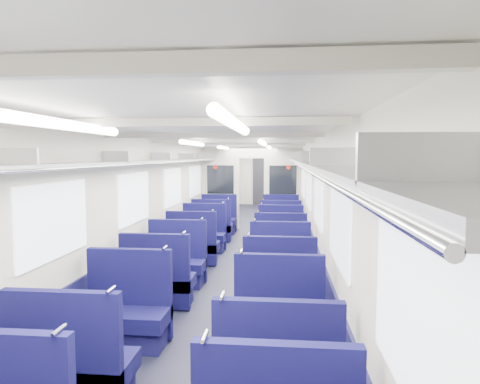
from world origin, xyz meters
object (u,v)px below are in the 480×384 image
seat_6 (126,315)px  seat_18 (218,221)px  seat_9 (280,287)px  seat_15 (280,239)px  bulkhead (252,186)px  seat_16 (212,228)px  seat_13 (280,250)px  seat_19 (281,221)px  seat_11 (280,268)px  seat_4 (71,371)px  seat_7 (279,325)px  end_door (262,181)px  seat_8 (158,283)px  seat_10 (176,264)px  seat_14 (204,236)px  seat_12 (193,247)px  seat_17 (281,229)px

seat_6 → seat_18: bearing=90.0°
seat_9 → seat_15: size_ratio=1.00×
bulkhead → seat_6: 7.67m
seat_16 → seat_6: bearing=-90.0°
seat_13 → seat_19: bearing=90.0°
seat_11 → seat_13: same height
seat_15 → bulkhead: bearing=105.0°
seat_19 → seat_4: bearing=-101.5°
seat_7 → seat_19: same height
bulkhead → seat_7: 7.77m
end_door → seat_7: 13.87m
seat_13 → seat_18: bearing=116.2°
bulkhead → seat_6: (-0.83, -7.57, -0.91)m
seat_8 → seat_16: (0.00, 4.56, 0.00)m
bulkhead → seat_8: size_ratio=2.63×
end_door → seat_10: bearing=-94.1°
seat_18 → seat_19: size_ratio=1.00×
seat_9 → seat_10: bearing=147.9°
seat_8 → seat_14: size_ratio=1.00×
end_door → seat_15: (0.83, -9.27, -0.67)m
bulkhead → seat_11: 5.56m
seat_6 → seat_18: (0.00, 6.81, 0.00)m
seat_9 → seat_15: same height
seat_18 → seat_7: bearing=-76.5°
seat_7 → seat_13: bearing=90.0°
seat_9 → seat_4: bearing=-124.8°
bulkhead → seat_14: bearing=-105.8°
seat_9 → seat_14: 3.85m
seat_6 → seat_10: same height
end_door → seat_12: size_ratio=1.88×
seat_19 → seat_14: bearing=-125.6°
bulkhead → seat_10: 5.51m
end_door → seat_9: bearing=-86.2°
seat_15 → seat_16: size_ratio=1.00×
seat_13 → seat_18: same height
seat_8 → seat_18: bearing=90.0°
bulkhead → seat_17: (0.83, -1.88, -0.91)m
seat_18 → seat_19: bearing=4.4°
seat_7 → seat_8: same height
seat_7 → seat_9: size_ratio=1.00×
seat_12 → seat_13: (1.66, -0.06, 0.00)m
seat_14 → end_door: bearing=84.8°
end_door → seat_19: (0.83, -6.78, -0.67)m
seat_7 → seat_18: (-1.66, 6.92, 0.00)m
seat_12 → seat_19: bearing=64.2°
end_door → seat_18: end_door is taller
seat_4 → seat_15: size_ratio=1.00×
bulkhead → seat_16: bearing=-114.6°
seat_9 → seat_16: bearing=109.9°
seat_8 → seat_18: size_ratio=1.00×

